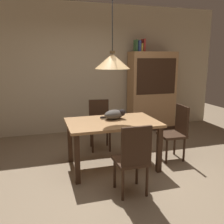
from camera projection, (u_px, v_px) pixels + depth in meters
name	position (u px, v px, depth m)	size (l,w,h in m)	color
ground	(129.00, 180.00, 3.48)	(10.00, 10.00, 0.00)	#847056
back_wall	(89.00, 69.00, 5.65)	(6.40, 0.10, 2.90)	beige
dining_table	(112.00, 127.00, 3.80)	(1.40, 0.90, 0.75)	#A87A4C
chair_far_back	(100.00, 122.00, 4.65)	(0.44, 0.44, 0.93)	#382316
chair_right_side	(176.00, 130.00, 4.14)	(0.42, 0.42, 0.93)	#382316
chair_near_front	(133.00, 157.00, 3.01)	(0.40, 0.40, 0.93)	#382316
cat_sleeping	(115.00, 114.00, 3.90)	(0.41, 0.32, 0.16)	#4C4742
pendant_lamp	(112.00, 61.00, 3.58)	(0.52, 0.52, 1.30)	#E5B775
hutch_bookcase	(152.00, 93.00, 5.86)	(1.12, 0.45, 1.85)	tan
book_green_slim	(136.00, 46.00, 5.51)	(0.03, 0.20, 0.26)	#427A4C
book_blue_wide	(138.00, 46.00, 5.53)	(0.06, 0.24, 0.24)	#384C93
book_yellow_short	(141.00, 48.00, 5.55)	(0.04, 0.20, 0.18)	gold
book_red_tall	(143.00, 45.00, 5.56)	(0.04, 0.22, 0.28)	#B73833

